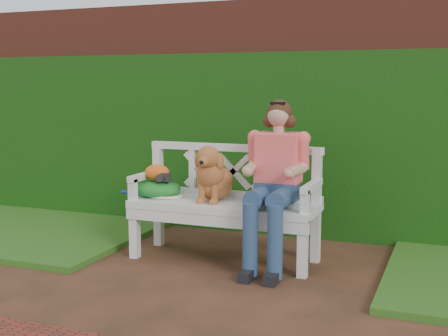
% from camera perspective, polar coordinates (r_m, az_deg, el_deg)
% --- Properties ---
extents(ground, '(60.00, 60.00, 0.00)m').
position_cam_1_polar(ground, '(4.24, -1.30, -11.39)').
color(ground, '#352115').
extents(brick_wall, '(10.00, 0.30, 2.20)m').
position_cam_1_polar(brick_wall, '(5.81, 5.96, 4.88)').
color(brick_wall, brown).
rests_on(brick_wall, ground).
extents(ivy_hedge, '(10.00, 0.18, 1.70)m').
position_cam_1_polar(ivy_hedge, '(5.62, 5.32, 2.23)').
color(ivy_hedge, '#1C5713').
rests_on(ivy_hedge, ground).
extents(grass_left, '(2.60, 2.00, 0.05)m').
position_cam_1_polar(grass_left, '(6.21, -18.85, -5.33)').
color(grass_left, '#2E5822').
rests_on(grass_left, ground).
extents(garden_bench, '(1.60, 0.66, 0.48)m').
position_cam_1_polar(garden_bench, '(4.84, 0.00, -6.00)').
color(garden_bench, white).
rests_on(garden_bench, ground).
extents(seated_woman, '(0.55, 0.71, 1.22)m').
position_cam_1_polar(seated_woman, '(4.60, 5.02, -2.06)').
color(seated_woman, '#C94C70').
rests_on(seated_woman, ground).
extents(dog, '(0.45, 0.50, 0.46)m').
position_cam_1_polar(dog, '(4.78, -1.01, -0.42)').
color(dog, '#A9752E').
rests_on(dog, garden_bench).
extents(tennis_racket, '(0.65, 0.48, 0.03)m').
position_cam_1_polar(tennis_racket, '(5.01, -5.93, -2.56)').
color(tennis_racket, silver).
rests_on(tennis_racket, garden_bench).
extents(green_bag, '(0.41, 0.32, 0.14)m').
position_cam_1_polar(green_bag, '(5.00, -6.38, -1.96)').
color(green_bag, green).
rests_on(green_bag, garden_bench).
extents(camera_item, '(0.12, 0.10, 0.07)m').
position_cam_1_polar(camera_item, '(4.94, -5.81, -0.85)').
color(camera_item, '#252525').
rests_on(camera_item, green_bag).
extents(baseball_glove, '(0.24, 0.20, 0.13)m').
position_cam_1_polar(baseball_glove, '(4.99, -6.39, -0.42)').
color(baseball_glove, orange).
rests_on(baseball_glove, green_bag).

